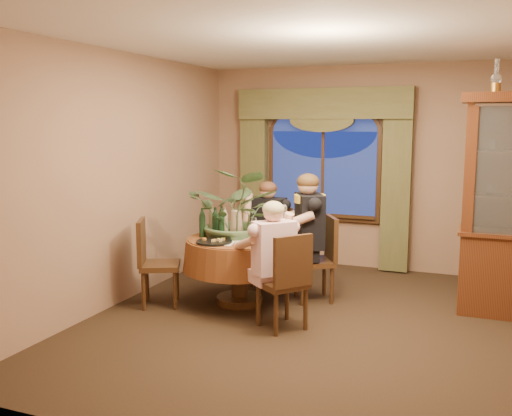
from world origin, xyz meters
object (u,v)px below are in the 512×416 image
at_px(chair_back_right, 314,259).
at_px(person_pink, 274,264).
at_px(stoneware_vase, 236,223).
at_px(centerpiece_plant, 238,178).
at_px(person_back, 268,233).
at_px(wine_bottle_1, 202,222).
at_px(chair_front_left, 160,263).
at_px(chair_right, 282,281).
at_px(wine_bottle_3, 212,220).
at_px(olive_bowl, 240,236).
at_px(chair_back, 270,248).
at_px(person_scarf, 309,238).
at_px(oil_lamp_left, 496,76).
at_px(wine_bottle_5, 225,222).
at_px(dining_table, 239,271).
at_px(wine_bottle_0, 221,224).
at_px(wine_bottle_2, 215,222).
at_px(wine_bottle_4, 222,220).

xyz_separation_m(chair_back_right, person_pink, (-0.13, -0.96, 0.15)).
height_order(stoneware_vase, centerpiece_plant, centerpiece_plant).
bearing_deg(chair_back_right, person_back, 29.31).
bearing_deg(wine_bottle_1, stoneware_vase, 28.59).
bearing_deg(person_back, chair_front_left, 58.39).
relative_size(chair_right, wine_bottle_3, 2.91).
bearing_deg(centerpiece_plant, chair_front_left, -144.71).
distance_m(stoneware_vase, olive_bowl, 0.19).
relative_size(chair_back, wine_bottle_3, 2.91).
relative_size(chair_back, chair_front_left, 1.00).
relative_size(person_scarf, centerpiece_plant, 1.26).
bearing_deg(wine_bottle_1, oil_lamp_left, 15.06).
bearing_deg(wine_bottle_5, person_back, 74.50).
relative_size(dining_table, chair_back_right, 1.32).
bearing_deg(person_back, wine_bottle_5, 76.28).
bearing_deg(stoneware_vase, wine_bottle_5, -158.36).
bearing_deg(chair_right, wine_bottle_3, 97.49).
height_order(chair_back, wine_bottle_5, wine_bottle_5).
distance_m(chair_back, person_back, 0.19).
height_order(dining_table, chair_back, chair_back).
distance_m(chair_back, olive_bowl, 0.87).
xyz_separation_m(stoneware_vase, wine_bottle_0, (-0.10, -0.18, 0.02)).
height_order(chair_back, wine_bottle_3, wine_bottle_3).
xyz_separation_m(chair_back, centerpiece_plant, (-0.13, -0.67, 0.92)).
distance_m(dining_table, person_scarf, 0.87).
height_order(person_back, wine_bottle_3, person_back).
distance_m(person_pink, wine_bottle_2, 1.10).
relative_size(chair_back, olive_bowl, 6.76).
distance_m(oil_lamp_left, chair_back, 3.20).
xyz_separation_m(centerpiece_plant, olive_bowl, (0.08, -0.14, -0.63)).
height_order(stoneware_vase, wine_bottle_3, wine_bottle_3).
bearing_deg(dining_table, chair_back_right, 29.29).
distance_m(centerpiece_plant, wine_bottle_1, 0.64).
xyz_separation_m(oil_lamp_left, person_pink, (-1.94, -1.25, -1.86)).
bearing_deg(wine_bottle_2, wine_bottle_4, 86.47).
xyz_separation_m(centerpiece_plant, wine_bottle_4, (-0.22, 0.03, -0.49)).
distance_m(chair_front_left, stoneware_vase, 0.96).
bearing_deg(chair_back_right, oil_lamp_left, -110.13).
xyz_separation_m(person_back, wine_bottle_4, (-0.31, -0.70, 0.26)).
distance_m(oil_lamp_left, wine_bottle_2, 3.33).
relative_size(dining_table, wine_bottle_5, 3.84).
xyz_separation_m(olive_bowl, wine_bottle_2, (-0.32, 0.02, 0.14)).
bearing_deg(chair_back, oil_lamp_left, -177.30).
height_order(person_scarf, wine_bottle_2, person_scarf).
relative_size(chair_back_right, person_back, 0.73).
distance_m(chair_right, stoneware_vase, 1.10).
distance_m(person_back, olive_bowl, 0.88).
bearing_deg(chair_back, chair_front_left, 59.00).
bearing_deg(chair_front_left, chair_right, 57.26).
height_order(stoneware_vase, wine_bottle_2, wine_bottle_2).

